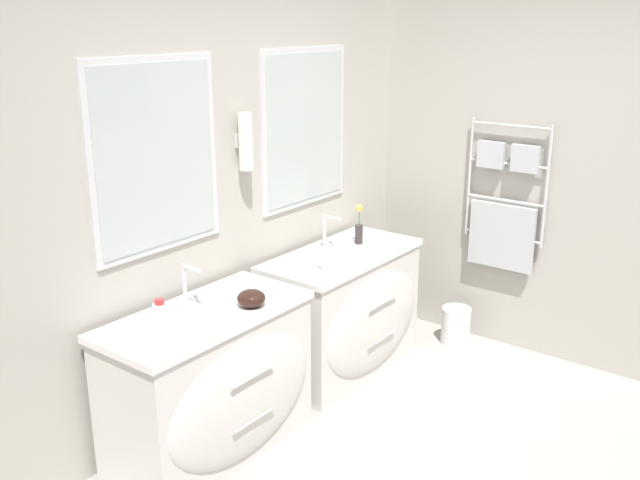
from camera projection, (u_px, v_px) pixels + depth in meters
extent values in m
cube|color=#B2ADA3|center=(213.00, 193.00, 4.01)|extent=(5.17, 0.06, 2.60)
cube|color=silver|center=(156.00, 157.00, 3.59)|extent=(0.81, 0.02, 0.99)
cube|color=#B2BCBA|center=(157.00, 157.00, 3.58)|extent=(0.74, 0.01, 0.92)
cube|color=silver|center=(305.00, 128.00, 4.51)|extent=(0.81, 0.02, 0.99)
cube|color=#B2BCBA|center=(306.00, 128.00, 4.50)|extent=(0.74, 0.01, 0.92)
cylinder|color=white|center=(246.00, 142.00, 4.02)|extent=(0.08, 0.08, 0.32)
cube|color=silver|center=(239.00, 141.00, 4.05)|extent=(0.05, 0.02, 0.08)
cube|color=#B2ADA3|center=(507.00, 163.00, 4.83)|extent=(0.06, 3.57, 2.60)
cylinder|color=silver|center=(547.00, 188.00, 4.63)|extent=(0.02, 0.02, 0.82)
cylinder|color=silver|center=(469.00, 177.00, 4.95)|extent=(0.02, 0.02, 0.82)
cylinder|color=silver|center=(511.00, 126.00, 4.68)|extent=(0.02, 0.55, 0.02)
cylinder|color=silver|center=(508.00, 164.00, 4.75)|extent=(0.02, 0.55, 0.02)
cylinder|color=silver|center=(505.00, 200.00, 4.83)|extent=(0.02, 0.55, 0.02)
cylinder|color=silver|center=(502.00, 236.00, 4.90)|extent=(0.02, 0.55, 0.02)
cube|color=#B7BCC1|center=(501.00, 236.00, 4.89)|extent=(0.04, 0.46, 0.45)
cube|color=#B7BCC1|center=(525.00, 159.00, 4.65)|extent=(0.04, 0.19, 0.18)
cube|color=#B7BCC1|center=(491.00, 155.00, 4.79)|extent=(0.04, 0.19, 0.18)
cube|color=silver|center=(209.00, 385.00, 3.78)|extent=(1.11, 0.51, 0.77)
ellipsoid|color=silver|center=(244.00, 400.00, 3.63)|extent=(1.02, 0.11, 0.65)
cube|color=white|center=(205.00, 315.00, 3.65)|extent=(1.14, 0.54, 0.04)
ellipsoid|color=white|center=(209.00, 319.00, 3.64)|extent=(0.33, 0.29, 0.07)
cylinder|color=silver|center=(253.00, 377.00, 3.54)|extent=(0.30, 0.01, 0.01)
cylinder|color=silver|center=(254.00, 420.00, 3.62)|extent=(0.30, 0.01, 0.01)
cube|color=silver|center=(341.00, 313.00, 4.69)|extent=(1.11, 0.51, 0.77)
ellipsoid|color=silver|center=(374.00, 323.00, 4.54)|extent=(1.02, 0.11, 0.65)
cube|color=white|center=(342.00, 255.00, 4.57)|extent=(1.14, 0.54, 0.04)
ellipsoid|color=white|center=(345.00, 258.00, 4.56)|extent=(0.33, 0.29, 0.07)
cylinder|color=silver|center=(383.00, 303.00, 4.46)|extent=(0.30, 0.01, 0.01)
cylinder|color=silver|center=(382.00, 339.00, 4.53)|extent=(0.30, 0.01, 0.01)
cylinder|color=silver|center=(185.00, 285.00, 3.70)|extent=(0.02, 0.02, 0.23)
cylinder|color=silver|center=(192.00, 269.00, 3.63)|extent=(0.02, 0.13, 0.02)
cylinder|color=silver|center=(176.00, 306.00, 3.67)|extent=(0.03, 0.03, 0.04)
cylinder|color=silver|center=(196.00, 298.00, 3.78)|extent=(0.03, 0.03, 0.04)
cylinder|color=silver|center=(324.00, 232.00, 4.61)|extent=(0.02, 0.02, 0.23)
cylinder|color=silver|center=(332.00, 218.00, 4.54)|extent=(0.02, 0.13, 0.02)
cylinder|color=silver|center=(318.00, 248.00, 4.59)|extent=(0.03, 0.03, 0.04)
cylinder|color=silver|center=(331.00, 243.00, 4.69)|extent=(0.03, 0.03, 0.04)
cylinder|color=silver|center=(161.00, 323.00, 3.30)|extent=(0.07, 0.07, 0.18)
cylinder|color=red|center=(159.00, 302.00, 3.27)|extent=(0.04, 0.04, 0.02)
ellipsoid|color=black|center=(251.00, 298.00, 3.71)|extent=(0.15, 0.15, 0.09)
cylinder|color=#332D2D|center=(359.00, 234.00, 4.73)|extent=(0.05, 0.05, 0.13)
cylinder|color=#477238|center=(359.00, 216.00, 4.69)|extent=(0.01, 0.01, 0.12)
sphere|color=#E5BF47|center=(359.00, 208.00, 4.67)|extent=(0.05, 0.05, 0.05)
cube|color=white|center=(321.00, 268.00, 4.24)|extent=(0.11, 0.08, 0.02)
ellipsoid|color=#F2E5CC|center=(321.00, 265.00, 4.24)|extent=(0.07, 0.05, 0.02)
cylinder|color=silver|center=(456.00, 325.00, 5.11)|extent=(0.21, 0.21, 0.27)
torus|color=silver|center=(457.00, 309.00, 5.07)|extent=(0.21, 0.21, 0.01)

